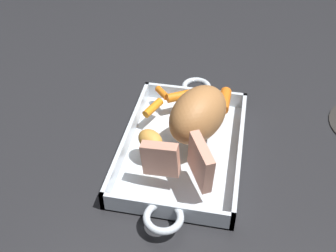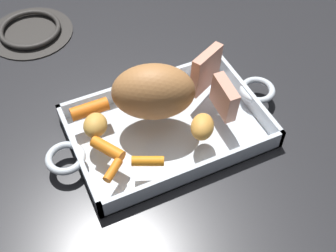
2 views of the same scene
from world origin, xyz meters
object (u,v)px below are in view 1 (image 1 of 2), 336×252
at_px(roasting_dish, 183,147).
at_px(roast_slice_outer, 161,159).
at_px(baby_carrot_northeast, 162,93).
at_px(potato_corner, 150,140).
at_px(pork_roast, 198,114).
at_px(baby_carrot_center_right, 224,100).
at_px(roast_slice_thick, 201,162).
at_px(baby_carrot_northwest, 180,96).
at_px(potato_golden_large, 204,95).
at_px(baby_carrot_southwest, 153,108).

xyz_separation_m(roasting_dish, roast_slice_outer, (-0.10, 0.02, 0.06)).
relative_size(baby_carrot_northeast, potato_corner, 0.76).
xyz_separation_m(roasting_dish, potato_corner, (-0.04, 0.06, 0.04)).
distance_m(pork_roast, baby_carrot_center_right, 0.12).
distance_m(roasting_dish, roast_slice_outer, 0.12).
distance_m(baby_carrot_northeast, potato_corner, 0.17).
relative_size(roast_slice_thick, baby_carrot_northeast, 1.91).
bearing_deg(baby_carrot_northwest, baby_carrot_northeast, 80.60).
relative_size(roasting_dish, baby_carrot_northeast, 10.93).
bearing_deg(pork_roast, roast_slice_thick, -169.65).
bearing_deg(potato_golden_large, baby_carrot_northwest, 93.62).
xyz_separation_m(roasting_dish, pork_roast, (0.01, -0.03, 0.08)).
bearing_deg(baby_carrot_center_right, pork_roast, 157.59).
bearing_deg(roast_slice_thick, roast_slice_outer, 89.89).
bearing_deg(roasting_dish, baby_carrot_northeast, 27.91).
relative_size(roasting_dish, baby_carrot_northwest, 7.41).
distance_m(baby_carrot_northeast, baby_carrot_center_right, 0.14).
xyz_separation_m(roasting_dish, baby_carrot_center_right, (0.12, -0.07, 0.04)).
bearing_deg(roasting_dish, potato_corner, 124.77).
bearing_deg(baby_carrot_northwest, potato_golden_large, -86.38).
bearing_deg(roasting_dish, roast_slice_thick, -154.80).
bearing_deg(roast_slice_thick, baby_carrot_southwest, 35.76).
bearing_deg(roasting_dish, pork_roast, -59.98).
distance_m(roast_slice_thick, baby_carrot_center_right, 0.22).
height_order(baby_carrot_northeast, baby_carrot_center_right, baby_carrot_center_right).
height_order(baby_carrot_southwest, baby_carrot_northwest, baby_carrot_northwest).
height_order(roast_slice_outer, baby_carrot_northeast, roast_slice_outer).
bearing_deg(baby_carrot_northeast, baby_carrot_center_right, -93.29).
distance_m(baby_carrot_southwest, baby_carrot_northwest, 0.07).
bearing_deg(potato_corner, baby_carrot_center_right, -38.19).
xyz_separation_m(roast_slice_thick, baby_carrot_northwest, (0.22, 0.07, -0.03)).
bearing_deg(baby_carrot_center_right, baby_carrot_northwest, 89.43).
bearing_deg(roast_slice_thick, roasting_dish, 25.20).
height_order(roasting_dish, potato_golden_large, potato_golden_large).
bearing_deg(baby_carrot_center_right, baby_carrot_northeast, 86.71).
xyz_separation_m(roast_slice_thick, potato_golden_large, (0.22, 0.02, -0.02)).
xyz_separation_m(potato_corner, potato_golden_large, (0.16, -0.08, -0.00)).
distance_m(roast_slice_outer, baby_carrot_southwest, 0.18).
distance_m(pork_roast, potato_corner, 0.10).
bearing_deg(potato_corner, roasting_dish, -55.23).
distance_m(roast_slice_outer, baby_carrot_northeast, 0.23).
height_order(potato_corner, potato_golden_large, same).
height_order(pork_roast, potato_golden_large, pork_roast).
distance_m(pork_roast, baby_carrot_northwest, 0.12).
relative_size(roasting_dish, baby_carrot_southwest, 8.47).
xyz_separation_m(roast_slice_outer, potato_golden_large, (0.22, -0.05, -0.01)).
xyz_separation_m(baby_carrot_northwest, potato_golden_large, (0.00, -0.05, 0.01)).
height_order(pork_roast, baby_carrot_northeast, pork_roast).
bearing_deg(roast_slice_thick, baby_carrot_center_right, -5.92).
height_order(baby_carrot_northwest, baby_carrot_center_right, baby_carrot_center_right).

